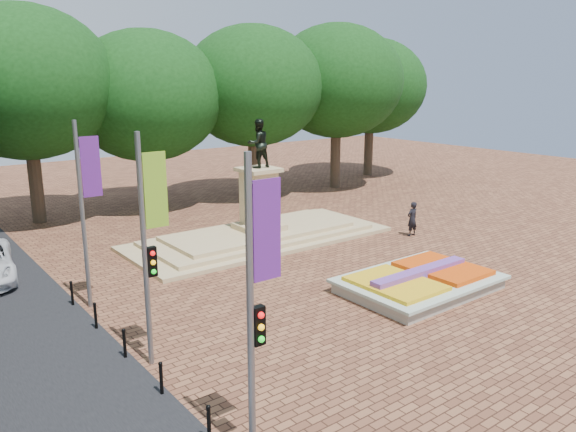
% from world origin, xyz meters
% --- Properties ---
extents(ground, '(90.00, 90.00, 0.00)m').
position_xyz_m(ground, '(0.00, 0.00, 0.00)').
color(ground, brown).
rests_on(ground, ground).
extents(flower_bed, '(6.30, 4.30, 0.91)m').
position_xyz_m(flower_bed, '(1.03, -2.00, 0.38)').
color(flower_bed, gray).
rests_on(flower_bed, ground).
extents(monument, '(14.00, 6.00, 6.40)m').
position_xyz_m(monument, '(0.00, 8.00, 0.88)').
color(monument, tan).
rests_on(monument, ground).
extents(tree_row_back, '(44.80, 8.80, 10.43)m').
position_xyz_m(tree_row_back, '(2.33, 18.00, 6.67)').
color(tree_row_back, '#37291E').
rests_on(tree_row_back, ground).
extents(banner_poles, '(0.88, 11.17, 7.00)m').
position_xyz_m(banner_poles, '(-10.08, -1.31, 3.88)').
color(banner_poles, slate).
rests_on(banner_poles, ground).
extents(bollard_row, '(0.12, 13.12, 0.98)m').
position_xyz_m(bollard_row, '(-10.70, -1.50, 0.53)').
color(bollard_row, black).
rests_on(bollard_row, ground).
extents(pedestrian, '(0.70, 0.46, 1.90)m').
position_xyz_m(pedestrian, '(7.11, 3.61, 0.95)').
color(pedestrian, black).
rests_on(pedestrian, ground).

